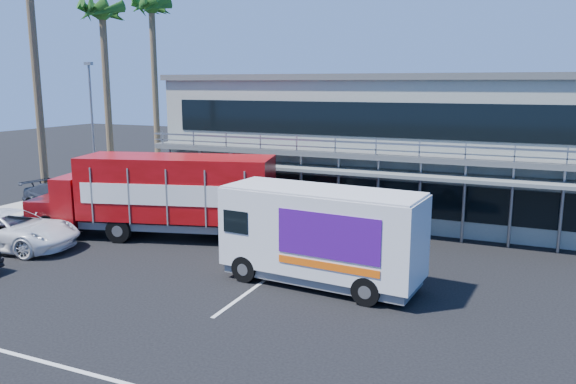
% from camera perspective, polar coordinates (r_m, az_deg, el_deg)
% --- Properties ---
extents(ground, '(120.00, 120.00, 0.00)m').
position_cam_1_polar(ground, '(19.79, -9.67, -9.45)').
color(ground, black).
rests_on(ground, ground).
extents(building, '(22.40, 12.00, 7.30)m').
position_cam_1_polar(building, '(31.38, 10.11, 4.97)').
color(building, gray).
rests_on(building, ground).
extents(curb_strip, '(3.00, 32.00, 0.16)m').
position_cam_1_polar(curb_strip, '(33.88, -25.52, -1.63)').
color(curb_strip, '#A5A399').
rests_on(curb_strip, ground).
extents(palm_e, '(2.80, 2.80, 12.25)m').
position_cam_1_polar(palm_e, '(38.06, -18.31, 16.07)').
color(palm_e, brown).
rests_on(palm_e, ground).
extents(palm_f, '(2.80, 2.80, 13.25)m').
position_cam_1_polar(palm_f, '(42.65, -13.66, 16.92)').
color(palm_f, brown).
rests_on(palm_f, ground).
extents(light_pole_far, '(0.50, 0.25, 8.09)m').
position_cam_1_polar(light_pole_far, '(36.14, -19.26, 6.66)').
color(light_pole_far, gray).
rests_on(light_pole_far, ground).
extents(red_truck, '(11.25, 5.31, 3.69)m').
position_cam_1_polar(red_truck, '(25.68, -12.76, -0.11)').
color(red_truck, maroon).
rests_on(red_truck, ground).
extents(white_van, '(7.05, 2.92, 3.36)m').
position_cam_1_polar(white_van, '(19.24, 3.36, -4.33)').
color(white_van, silver).
rests_on(white_van, ground).
extents(parked_car_c, '(6.08, 3.43, 1.60)m').
position_cam_1_polar(parked_car_c, '(26.34, -26.30, -3.46)').
color(parked_car_c, white).
rests_on(parked_car_c, ground).
extents(parked_car_d, '(5.76, 3.15, 1.58)m').
position_cam_1_polar(parked_car_d, '(32.39, -21.77, -0.59)').
color(parked_car_d, '#272B34').
rests_on(parked_car_d, ground).
extents(parked_car_e, '(4.31, 3.10, 1.36)m').
position_cam_1_polar(parked_car_e, '(33.13, -20.48, -0.45)').
color(parked_car_e, slate).
rests_on(parked_car_e, ground).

